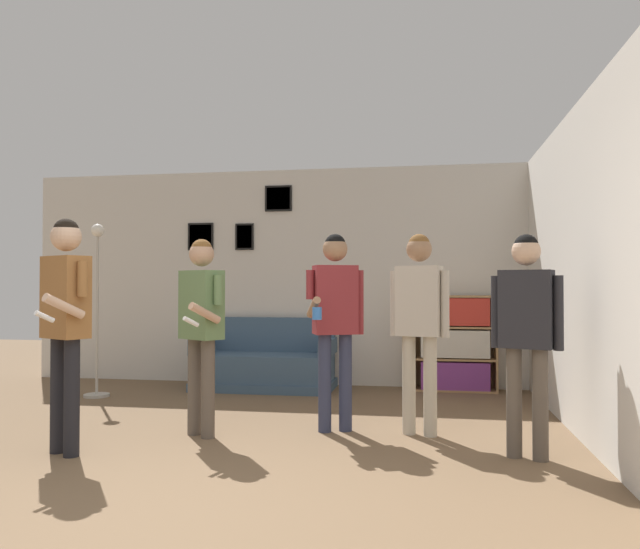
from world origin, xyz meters
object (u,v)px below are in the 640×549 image
Objects in this scene: couch at (266,365)px; person_spectator_near_bookshelf at (419,312)px; person_player_foreground_left at (65,308)px; bookshelf at (455,343)px; person_spectator_far_right at (527,322)px; person_player_foreground_center at (201,316)px; bottle_on_floor at (198,385)px; floor_lamp at (97,305)px; person_watcher_holding_cup at (335,310)px.

person_spectator_near_bookshelf is (1.85, -2.07, 0.73)m from couch.
person_player_foreground_left is 1.04× the size of person_spectator_near_bookshelf.
person_spectator_far_right is at bearing -82.52° from bookshelf.
bookshelf is (2.23, 0.20, 0.27)m from couch.
person_player_foreground_center is 0.97× the size of person_spectator_near_bookshelf.
person_player_foreground_center is at bearing -68.74° from bottle_on_floor.
floor_lamp is at bearing 157.44° from person_spectator_far_right.
person_watcher_holding_cup is at bearing 179.18° from person_spectator_near_bookshelf.
floor_lamp is at bearing -152.90° from couch.
person_watcher_holding_cup is 1.58m from person_spectator_far_right.
person_spectator_far_right is (4.31, -1.79, -0.04)m from floor_lamp.
person_player_foreground_center is at bearing 41.81° from person_player_foreground_left.
bookshelf is 4.45m from person_player_foreground_left.
bookshelf is at bearing 15.24° from floor_lamp.
person_player_foreground_left reaches higher than couch.
bookshelf is 3.41m from person_player_foreground_center.
person_spectator_near_bookshelf is at bearing -30.54° from bottle_on_floor.
couch is at bearing 119.04° from person_watcher_holding_cup.
person_watcher_holding_cup reaches higher than person_player_foreground_center.
bottle_on_floor is at bearing 147.64° from person_spectator_far_right.
couch is at bearing 131.73° from person_spectator_near_bookshelf.
person_spectator_near_bookshelf is 3.00m from bottle_on_floor.
person_watcher_holding_cup is (1.15, -2.06, 0.74)m from couch.
person_watcher_holding_cup reaches higher than person_spectator_near_bookshelf.
person_watcher_holding_cup is 2.45m from bottle_on_floor.
person_player_foreground_center is 2.11m from bottle_on_floor.
floor_lamp is 2.46m from person_player_foreground_left.
person_player_foreground_left is (1.01, -2.24, 0.05)m from floor_lamp.
person_player_foreground_left is 2.75m from person_spectator_near_bookshelf.
floor_lamp is at bearing -167.12° from bottle_on_floor.
floor_lamp reaches higher than couch.
person_player_foreground_center is (1.79, -1.54, -0.03)m from floor_lamp.
person_spectator_far_right reaches higher than bottle_on_floor.
person_spectator_near_bookshelf reaches higher than person_player_foreground_center.
person_player_foreground_left is (-0.69, -3.11, 0.78)m from couch.
couch is 0.96× the size of person_player_foreground_left.
person_watcher_holding_cup is at bearing 157.73° from person_spectator_far_right.
couch is at bearing 77.42° from person_player_foreground_left.
bookshelf is at bearing 5.15° from couch.
bottle_on_floor is at bearing 140.62° from person_watcher_holding_cup.
person_player_foreground_left is at bearing -91.92° from bottle_on_floor.
person_player_foreground_left is 1.07× the size of person_player_foreground_center.
person_player_foreground_left is at bearing -172.26° from person_spectator_far_right.
person_watcher_holding_cup is 5.70× the size of bottle_on_floor.
person_watcher_holding_cup is at bearing 29.68° from person_player_foreground_left.
person_player_foreground_center reaches higher than person_spectator_far_right.
person_spectator_near_bookshelf reaches higher than person_spectator_far_right.
person_player_foreground_center reaches higher than bottle_on_floor.
person_spectator_far_right is (1.46, -0.60, -0.05)m from person_watcher_holding_cup.
person_watcher_holding_cup is 1.01× the size of person_spectator_near_bookshelf.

